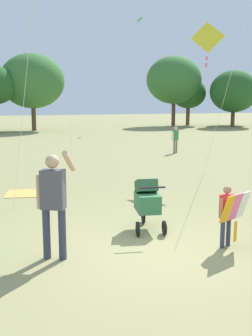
# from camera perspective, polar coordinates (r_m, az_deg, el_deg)

# --- Properties ---
(ground_plane) EXTENTS (120.00, 120.00, 0.00)m
(ground_plane) POSITION_cam_1_polar(r_m,az_deg,el_deg) (7.14, 3.87, -11.55)
(ground_plane) COLOR #938E5B
(treeline_distant) EXTENTS (41.06, 7.77, 6.61)m
(treeline_distant) POSITION_cam_1_polar(r_m,az_deg,el_deg) (35.67, -7.18, 11.58)
(treeline_distant) COLOR brown
(treeline_distant) RESTS_ON ground
(child_with_butterfly_kite) EXTENTS (0.67, 0.49, 1.10)m
(child_with_butterfly_kite) POSITION_cam_1_polar(r_m,az_deg,el_deg) (7.30, 14.17, -5.84)
(child_with_butterfly_kite) COLOR #33384C
(child_with_butterfly_kite) RESTS_ON ground
(person_adult_flyer) EXTENTS (0.68, 0.51, 1.80)m
(person_adult_flyer) POSITION_cam_1_polar(r_m,az_deg,el_deg) (6.59, -10.19, -4.03)
(person_adult_flyer) COLOR #33384C
(person_adult_flyer) RESTS_ON ground
(stroller) EXTENTS (0.62, 1.11, 1.03)m
(stroller) POSITION_cam_1_polar(r_m,az_deg,el_deg) (8.09, 3.00, -4.48)
(stroller) COLOR black
(stroller) RESTS_ON ground
(kite_green_novelty) EXTENTS (1.20, 3.81, 5.10)m
(kite_green_novelty) POSITION_cam_1_polar(r_m,az_deg,el_deg) (14.07, 11.48, 17.16)
(kite_green_novelty) COLOR yellow
(kite_green_novelty) RESTS_ON ground
(person_sitting_far) EXTENTS (0.35, 0.29, 1.28)m
(person_sitting_far) POSITION_cam_1_polar(r_m,az_deg,el_deg) (19.59, 6.98, 4.27)
(person_sitting_far) COLOR #7F705B
(person_sitting_far) RESTS_ON ground
(picnic_blanket) EXTENTS (1.68, 1.23, 0.02)m
(picnic_blanket) POSITION_cam_1_polar(r_m,az_deg,el_deg) (11.52, -12.73, -3.47)
(picnic_blanket) COLOR gold
(picnic_blanket) RESTS_ON ground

